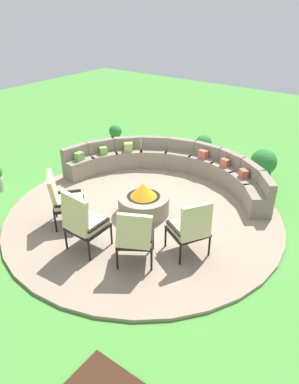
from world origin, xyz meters
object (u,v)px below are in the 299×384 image
at_px(fire_pit, 144,202).
at_px(lounge_chair_back_right, 191,227).
at_px(potted_plant_3, 263,165).
at_px(curved_stone_bench, 172,166).
at_px(lounge_chair_front_left, 63,198).
at_px(lounge_chair_front_right, 83,221).
at_px(lounge_chair_back_left, 135,235).
at_px(potted_plant_2, 116,134).
at_px(potted_plant_5, 204,146).

relative_size(fire_pit, lounge_chair_back_right, 0.98).
relative_size(fire_pit, potted_plant_3, 1.23).
xyz_separation_m(curved_stone_bench, lounge_chair_back_right, (1.83, -2.28, 0.25)).
bearing_deg(curved_stone_bench, lounge_chair_back_right, -51.13).
height_order(lounge_chair_front_left, lounge_chair_front_right, lounge_chair_front_right).
xyz_separation_m(curved_stone_bench, lounge_chair_front_left, (-0.57, -2.86, 0.25)).
distance_m(fire_pit, lounge_chair_front_right, 1.58).
height_order(fire_pit, lounge_chair_back_left, lounge_chair_back_left).
bearing_deg(lounge_chair_front_right, potted_plant_2, 123.82).
bearing_deg(curved_stone_bench, potted_plant_3, 32.62).
bearing_deg(lounge_chair_back_left, potted_plant_2, 101.21).
bearing_deg(curved_stone_bench, potted_plant_5, 87.76).
bearing_deg(curved_stone_bench, fire_pit, -75.95).
relative_size(lounge_chair_back_right, potted_plant_3, 1.25).
relative_size(lounge_chair_front_right, potted_plant_3, 1.40).
bearing_deg(potted_plant_2, curved_stone_bench, -20.94).
relative_size(potted_plant_3, potted_plant_5, 1.16).
bearing_deg(curved_stone_bench, potted_plant_2, 159.06).
xyz_separation_m(fire_pit, lounge_chair_front_left, (-0.99, -1.18, 0.30)).
bearing_deg(lounge_chair_back_right, fire_pit, 96.43).
height_order(curved_stone_bench, lounge_chair_back_right, lounge_chair_back_right).
height_order(fire_pit, potted_plant_2, fire_pit).
distance_m(lounge_chair_back_left, potted_plant_5, 4.60).
relative_size(potted_plant_2, potted_plant_3, 0.72).
height_order(lounge_chair_front_right, lounge_chair_back_right, lounge_chair_front_right).
height_order(fire_pit, lounge_chair_back_right, lounge_chair_back_right).
bearing_deg(lounge_chair_back_right, potted_plant_2, 82.92).
relative_size(lounge_chair_front_left, lounge_chair_front_right, 0.94).
relative_size(fire_pit, potted_plant_2, 1.72).
bearing_deg(lounge_chair_back_left, lounge_chair_front_left, 143.13).
xyz_separation_m(lounge_chair_front_left, lounge_chair_front_right, (0.89, -0.37, 0.02)).
bearing_deg(lounge_chair_back_right, potted_plant_5, 54.69).
relative_size(curved_stone_bench, potted_plant_2, 7.95).
xyz_separation_m(lounge_chair_back_left, potted_plant_2, (-3.86, 3.99, -0.27)).
relative_size(lounge_chair_back_right, potted_plant_5, 1.46).
height_order(lounge_chair_front_right, potted_plant_2, lounge_chair_front_right).
relative_size(lounge_chair_front_right, lounge_chair_back_left, 1.12).
relative_size(lounge_chair_back_left, potted_plant_3, 1.25).
height_order(potted_plant_3, potted_plant_5, potted_plant_3).
xyz_separation_m(potted_plant_3, potted_plant_5, (-1.74, 0.31, -0.04)).
relative_size(potted_plant_2, potted_plant_5, 0.83).
relative_size(curved_stone_bench, potted_plant_3, 5.69).
bearing_deg(potted_plant_5, curved_stone_bench, -92.24).
relative_size(curved_stone_bench, potted_plant_5, 6.60).
distance_m(lounge_chair_front_right, potted_plant_2, 5.17).
bearing_deg(fire_pit, lounge_chair_back_left, -58.21).
xyz_separation_m(fire_pit, lounge_chair_front_right, (-0.10, -1.54, 0.32)).
distance_m(lounge_chair_front_left, potted_plant_3, 4.66).
distance_m(lounge_chair_front_right, lounge_chair_back_right, 1.79).
height_order(fire_pit, potted_plant_3, potted_plant_3).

